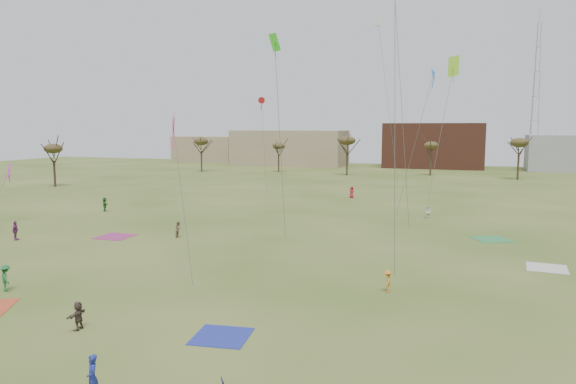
% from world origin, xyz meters
% --- Properties ---
extents(ground, '(260.00, 260.00, 0.00)m').
position_xyz_m(ground, '(0.00, 0.00, 0.00)').
color(ground, '#365219').
rests_on(ground, ground).
extents(flyer_near_center, '(1.34, 1.19, 1.80)m').
position_xyz_m(flyer_near_center, '(-14.70, -3.45, 0.90)').
color(flyer_near_center, '#216532').
rests_on(flyer_near_center, ground).
extents(flyer_near_right, '(0.81, 0.80, 1.88)m').
position_xyz_m(flyer_near_right, '(0.41, -13.35, 0.94)').
color(flyer_near_right, navy).
rests_on(flyer_near_right, ground).
extents(spectator_fore_b, '(0.67, 0.82, 1.59)m').
position_xyz_m(spectator_fore_b, '(-12.84, 15.68, 0.80)').
color(spectator_fore_b, '#7A614E').
rests_on(spectator_fore_b, ground).
extents(spectator_fore_c, '(0.54, 1.48, 1.57)m').
position_xyz_m(spectator_fore_c, '(-5.34, -7.45, 0.79)').
color(spectator_fore_c, '#4E3D37').
rests_on(spectator_fore_c, ground).
extents(flyer_mid_b, '(0.62, 1.00, 1.49)m').
position_xyz_m(flyer_mid_b, '(9.55, 4.67, 0.75)').
color(flyer_mid_b, orange).
rests_on(flyer_mid_b, ground).
extents(spectator_mid_d, '(0.88, 1.20, 1.89)m').
position_xyz_m(spectator_mid_d, '(-27.12, 9.28, 0.94)').
color(spectator_mid_d, '#86387E').
rests_on(spectator_mid_d, ground).
extents(spectator_mid_e, '(0.92, 0.89, 1.49)m').
position_xyz_m(spectator_mid_e, '(9.88, 35.35, 0.75)').
color(spectator_mid_e, white).
rests_on(spectator_mid_e, ground).
extents(flyer_far_a, '(1.62, 1.54, 1.83)m').
position_xyz_m(flyer_far_a, '(-30.56, 27.04, 0.91)').
color(flyer_far_a, '#277629').
rests_on(flyer_far_a, ground).
extents(flyer_far_b, '(1.02, 1.03, 1.80)m').
position_xyz_m(flyer_far_b, '(-2.76, 50.44, 0.90)').
color(flyer_far_b, '#AB1D30').
rests_on(flyer_far_b, ground).
extents(blanket_blue, '(3.22, 3.22, 0.03)m').
position_xyz_m(blanket_blue, '(2.43, -5.79, 0.00)').
color(blanket_blue, '#232F9A').
rests_on(blanket_blue, ground).
extents(blanket_cream, '(3.15, 3.15, 0.03)m').
position_xyz_m(blanket_cream, '(20.44, 14.79, 0.00)').
color(blanket_cream, silver).
rests_on(blanket_cream, ground).
extents(blanket_plum, '(3.41, 3.41, 0.03)m').
position_xyz_m(blanket_plum, '(-19.01, 13.78, 0.00)').
color(blanket_plum, '#972E69').
rests_on(blanket_plum, ground).
extents(blanket_olive, '(4.30, 4.30, 0.03)m').
position_xyz_m(blanket_olive, '(16.70, 24.77, 0.00)').
color(blanket_olive, '#31874A').
rests_on(blanket_olive, ground).
extents(kites_aloft, '(72.62, 62.87, 27.67)m').
position_xyz_m(kites_aloft, '(1.53, 32.33, 22.25)').
color(kites_aloft, red).
rests_on(kites_aloft, ground).
extents(tree_line, '(117.44, 49.32, 8.91)m').
position_xyz_m(tree_line, '(-2.85, 79.12, 7.09)').
color(tree_line, '#3A2B1E').
rests_on(tree_line, ground).
extents(building_tan, '(32.00, 14.00, 10.00)m').
position_xyz_m(building_tan, '(-35.00, 115.00, 5.00)').
color(building_tan, '#937F60').
rests_on(building_tan, ground).
extents(building_brick, '(26.00, 16.00, 12.00)m').
position_xyz_m(building_brick, '(5.00, 120.00, 6.00)').
color(building_brick, brown).
rests_on(building_brick, ground).
extents(building_tan_west, '(20.00, 12.00, 8.00)m').
position_xyz_m(building_tan_west, '(-65.00, 122.00, 4.00)').
color(building_tan_west, '#937F60').
rests_on(building_tan_west, ground).
extents(radio_tower, '(1.51, 1.72, 41.00)m').
position_xyz_m(radio_tower, '(30.00, 125.00, 19.21)').
color(radio_tower, '#9EA3A8').
rests_on(radio_tower, ground).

